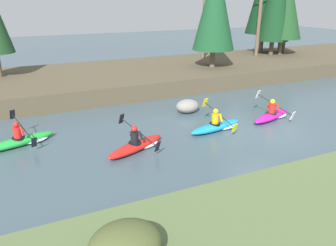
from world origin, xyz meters
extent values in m
plane|color=#425660|center=(0.00, 0.00, 0.00)|extent=(90.00, 90.00, 0.00)
cube|color=brown|center=(0.00, 10.32, 0.49)|extent=(44.00, 8.33, 0.98)
cylinder|color=brown|center=(2.92, 8.90, 1.57)|extent=(0.36, 0.36, 1.18)
cone|color=#194C28|center=(2.92, 8.90, 5.02)|extent=(2.79, 2.79, 5.71)
cylinder|color=brown|center=(10.13, 11.33, 1.56)|extent=(0.36, 0.36, 1.16)
cylinder|color=brown|center=(10.25, 12.79, 1.78)|extent=(0.36, 0.36, 1.60)
cylinder|color=brown|center=(10.96, 11.24, 1.64)|extent=(0.36, 0.36, 1.31)
cone|color=#1E4723|center=(10.96, 11.24, 5.01)|extent=(3.06, 3.06, 5.44)
cylinder|color=#7A664C|center=(11.46, 12.81, 1.50)|extent=(0.36, 0.36, 1.04)
cone|color=#1E4723|center=(11.46, 12.81, 5.14)|extent=(2.42, 2.42, 6.23)
cylinder|color=brown|center=(4.19, 12.39, 3.89)|extent=(0.28, 0.28, 5.82)
cylinder|color=brown|center=(8.51, 11.23, 3.57)|extent=(0.28, 0.28, 5.18)
cylinder|color=brown|center=(11.68, 11.61, 3.31)|extent=(0.28, 0.28, 4.66)
ellipsoid|color=#4C562D|center=(-7.77, -5.30, 0.92)|extent=(1.47, 1.23, 0.80)
ellipsoid|color=#C61999|center=(1.41, 1.01, 0.17)|extent=(2.75, 1.40, 0.34)
cone|color=#C61999|center=(2.59, 1.39, 0.19)|extent=(0.39, 0.30, 0.20)
cylinder|color=black|center=(1.36, 0.99, 0.31)|extent=(0.60, 0.60, 0.08)
cylinder|color=red|center=(1.36, 0.99, 0.56)|extent=(0.38, 0.38, 0.42)
sphere|color=yellow|center=(1.36, 0.99, 0.89)|extent=(0.29, 0.29, 0.23)
cylinder|color=red|center=(1.39, 1.25, 0.65)|extent=(0.15, 0.24, 0.35)
cylinder|color=red|center=(1.53, 0.80, 0.65)|extent=(0.15, 0.24, 0.35)
cylinder|color=black|center=(1.58, 1.06, 0.69)|extent=(0.62, 1.83, 0.65)
cube|color=white|center=(1.29, 1.97, 1.00)|extent=(0.24, 0.21, 0.41)
cube|color=white|center=(1.87, 0.16, 0.38)|extent=(0.24, 0.21, 0.41)
ellipsoid|color=white|center=(1.93, 1.18, 0.09)|extent=(1.26, 1.00, 0.18)
ellipsoid|color=#1993D6|center=(-1.77, 0.90, 0.17)|extent=(2.76, 1.07, 0.34)
cone|color=#1993D6|center=(-0.55, 1.12, 0.19)|extent=(0.38, 0.26, 0.20)
cylinder|color=black|center=(-1.82, 0.89, 0.31)|extent=(0.56, 0.56, 0.08)
cylinder|color=yellow|center=(-1.82, 0.89, 0.56)|extent=(0.35, 0.35, 0.42)
sphere|color=yellow|center=(-1.82, 0.89, 0.89)|extent=(0.27, 0.27, 0.23)
cylinder|color=yellow|center=(-1.76, 1.14, 0.65)|extent=(0.13, 0.24, 0.35)
cylinder|color=yellow|center=(-1.68, 0.67, 0.65)|extent=(0.13, 0.24, 0.35)
cylinder|color=black|center=(-1.59, 0.93, 0.69)|extent=(0.37, 1.89, 0.65)
cube|color=yellow|center=(-1.76, 1.87, 1.00)|extent=(0.22, 0.19, 0.41)
cube|color=yellow|center=(-1.43, 0.00, 0.38)|extent=(0.22, 0.19, 0.41)
ellipsoid|color=white|center=(-1.23, 1.00, 0.09)|extent=(1.21, 0.88, 0.18)
ellipsoid|color=red|center=(-5.59, 0.44, 0.17)|extent=(2.70, 1.68, 0.34)
cone|color=red|center=(-4.47, 0.96, 0.19)|extent=(0.40, 0.33, 0.20)
cylinder|color=black|center=(-5.64, 0.42, 0.31)|extent=(0.64, 0.64, 0.08)
cylinder|color=black|center=(-5.64, 0.42, 0.56)|extent=(0.40, 0.40, 0.42)
sphere|color=red|center=(-5.64, 0.42, 0.89)|extent=(0.31, 0.31, 0.23)
cylinder|color=black|center=(-5.65, 0.68, 0.65)|extent=(0.18, 0.24, 0.35)
cylinder|color=black|center=(-5.45, 0.24, 0.65)|extent=(0.18, 0.24, 0.35)
cylinder|color=black|center=(-5.43, 0.52, 0.69)|extent=(0.84, 1.75, 0.65)
cube|color=black|center=(-5.83, 1.38, 1.00)|extent=(0.25, 0.23, 0.41)
cube|color=black|center=(-5.03, -0.35, 0.38)|extent=(0.25, 0.23, 0.41)
ellipsoid|color=white|center=(-5.09, 0.67, 0.09)|extent=(1.29, 1.10, 0.18)
ellipsoid|color=green|center=(-9.57, 2.74, 0.17)|extent=(2.75, 1.47, 0.34)
cone|color=green|center=(-8.40, 3.16, 0.19)|extent=(0.40, 0.31, 0.20)
cylinder|color=black|center=(-9.61, 2.73, 0.31)|extent=(0.61, 0.61, 0.08)
cylinder|color=red|center=(-9.61, 2.73, 0.56)|extent=(0.38, 0.38, 0.42)
sphere|color=red|center=(-9.61, 2.73, 0.89)|extent=(0.29, 0.29, 0.23)
cylinder|color=red|center=(-9.60, 2.99, 0.65)|extent=(0.16, 0.24, 0.35)
cylinder|color=red|center=(-9.44, 2.53, 0.65)|extent=(0.16, 0.24, 0.35)
cylinder|color=black|center=(-9.40, 2.80, 0.69)|extent=(0.67, 1.82, 0.65)
cube|color=black|center=(-9.71, 3.70, 1.00)|extent=(0.24, 0.22, 0.41)
cube|color=black|center=(-9.08, 1.91, 0.38)|extent=(0.24, 0.22, 0.41)
ellipsoid|color=white|center=(-9.05, 2.93, 0.09)|extent=(1.27, 1.03, 0.18)
ellipsoid|color=gray|center=(-1.77, 3.55, 0.34)|extent=(1.20, 0.94, 0.68)
camera|label=1|loc=(-9.13, -10.30, 5.40)|focal=35.00mm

